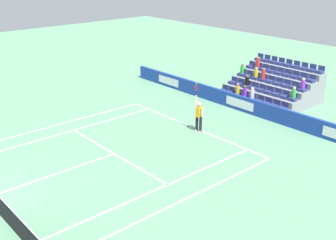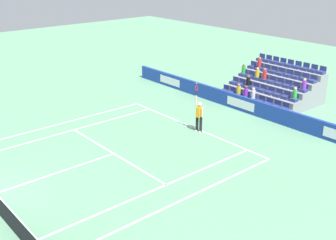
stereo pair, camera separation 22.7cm
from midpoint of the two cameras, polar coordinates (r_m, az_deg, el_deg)
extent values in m
cube|color=white|center=(24.84, 3.00, -0.93)|extent=(10.97, 0.10, 0.01)
cube|color=white|center=(21.70, -7.55, -4.52)|extent=(8.23, 0.10, 0.01)
cube|color=white|center=(20.34, -15.09, -6.99)|extent=(0.10, 6.40, 0.01)
cube|color=white|center=(24.78, -13.74, -1.60)|extent=(0.10, 11.89, 0.01)
cube|color=white|center=(18.52, -1.52, -9.16)|extent=(0.10, 11.89, 0.01)
cube|color=white|center=(25.93, -15.17, -0.70)|extent=(0.10, 11.89, 0.01)
cube|color=white|center=(17.63, 1.37, -10.86)|extent=(0.10, 11.89, 0.01)
cube|color=white|center=(24.77, 2.84, -0.99)|extent=(0.10, 0.20, 0.01)
cube|color=#193899|center=(27.67, 9.50, 2.24)|extent=(20.91, 0.20, 0.99)
cube|color=white|center=(27.59, 9.36, 2.19)|extent=(2.23, 0.01, 0.55)
cube|color=white|center=(32.24, -0.16, 5.28)|extent=(2.23, 0.01, 0.55)
cylinder|color=black|center=(24.03, 4.12, -0.60)|extent=(0.16, 0.16, 0.90)
cylinder|color=black|center=(24.14, 3.63, -0.48)|extent=(0.16, 0.16, 0.90)
cube|color=white|center=(24.18, 4.10, -1.50)|extent=(0.18, 0.28, 0.08)
cube|color=white|center=(24.30, 3.61, -1.38)|extent=(0.18, 0.28, 0.08)
cube|color=orange|center=(23.82, 3.92, 1.14)|extent=(0.30, 0.40, 0.60)
sphere|color=beige|center=(23.66, 3.95, 2.18)|extent=(0.24, 0.24, 0.24)
cylinder|color=beige|center=(23.72, 3.50, 2.62)|extent=(0.09, 0.09, 0.62)
cylinder|color=beige|center=(23.67, 4.32, 1.04)|extent=(0.09, 0.09, 0.56)
cylinder|color=black|center=(23.58, 3.52, 3.66)|extent=(0.04, 0.04, 0.28)
torus|color=red|center=(23.50, 3.54, 4.31)|extent=(0.11, 0.31, 0.31)
sphere|color=#D1E533|center=(23.42, 3.55, 4.97)|extent=(0.07, 0.07, 0.07)
cube|color=gray|center=(28.56, 10.86, 2.16)|extent=(5.58, 0.95, 0.42)
cube|color=navy|center=(27.10, 14.98, 1.45)|extent=(0.48, 0.44, 0.20)
cube|color=navy|center=(27.18, 15.27, 2.03)|extent=(0.48, 0.04, 0.30)
cube|color=navy|center=(27.43, 13.92, 1.78)|extent=(0.48, 0.44, 0.20)
cube|color=navy|center=(27.50, 14.21, 2.36)|extent=(0.48, 0.04, 0.30)
cube|color=navy|center=(27.76, 12.89, 2.11)|extent=(0.48, 0.44, 0.20)
cube|color=navy|center=(27.84, 13.18, 2.68)|extent=(0.48, 0.04, 0.30)
cube|color=navy|center=(28.11, 11.88, 2.43)|extent=(0.48, 0.44, 0.20)
cube|color=navy|center=(28.18, 12.17, 3.00)|extent=(0.48, 0.04, 0.30)
cube|color=navy|center=(28.46, 10.90, 2.74)|extent=(0.48, 0.44, 0.20)
cube|color=navy|center=(28.54, 11.19, 3.30)|extent=(0.48, 0.04, 0.30)
cube|color=navy|center=(28.82, 9.94, 3.05)|extent=(0.48, 0.44, 0.20)
cube|color=navy|center=(28.90, 10.23, 3.60)|extent=(0.48, 0.04, 0.30)
cube|color=navy|center=(29.20, 9.01, 3.34)|extent=(0.48, 0.44, 0.20)
cube|color=navy|center=(29.27, 9.29, 3.88)|extent=(0.48, 0.04, 0.30)
cube|color=navy|center=(29.58, 8.09, 3.63)|extent=(0.48, 0.44, 0.20)
cube|color=navy|center=(29.65, 8.37, 4.16)|extent=(0.48, 0.04, 0.30)
cube|color=navy|center=(29.97, 7.20, 3.91)|extent=(0.48, 0.44, 0.20)
cube|color=navy|center=(30.04, 7.48, 4.44)|extent=(0.48, 0.04, 0.30)
cube|color=gray|center=(29.21, 12.05, 2.94)|extent=(5.58, 0.95, 0.84)
cube|color=navy|center=(27.73, 16.19, 2.69)|extent=(0.48, 0.44, 0.20)
cube|color=navy|center=(27.82, 16.47, 3.26)|extent=(0.48, 0.04, 0.30)
cube|color=navy|center=(28.05, 15.14, 3.01)|extent=(0.48, 0.44, 0.20)
cube|color=navy|center=(28.13, 15.42, 3.57)|extent=(0.48, 0.04, 0.30)
cube|color=navy|center=(28.37, 14.11, 3.31)|extent=(0.48, 0.44, 0.20)
cube|color=navy|center=(28.46, 14.39, 3.87)|extent=(0.48, 0.04, 0.30)
cube|color=navy|center=(28.71, 13.11, 3.62)|extent=(0.48, 0.44, 0.20)
cube|color=navy|center=(28.80, 13.39, 4.16)|extent=(0.48, 0.04, 0.30)
cube|color=navy|center=(29.06, 12.13, 3.91)|extent=(0.48, 0.44, 0.20)
cube|color=navy|center=(29.14, 12.41, 4.45)|extent=(0.48, 0.04, 0.30)
cube|color=navy|center=(29.42, 11.18, 4.19)|extent=(0.48, 0.44, 0.20)
cube|color=navy|center=(29.50, 11.45, 4.73)|extent=(0.48, 0.04, 0.30)
cube|color=navy|center=(29.78, 10.24, 4.47)|extent=(0.48, 0.44, 0.20)
cube|color=navy|center=(29.86, 10.52, 5.00)|extent=(0.48, 0.04, 0.30)
cube|color=navy|center=(30.15, 9.33, 4.74)|extent=(0.48, 0.44, 0.20)
cube|color=navy|center=(30.23, 9.61, 5.26)|extent=(0.48, 0.04, 0.30)
cube|color=navy|center=(30.53, 8.44, 5.00)|extent=(0.48, 0.44, 0.20)
cube|color=navy|center=(30.61, 8.71, 5.51)|extent=(0.48, 0.04, 0.30)
cube|color=gray|center=(29.89, 13.20, 3.68)|extent=(5.58, 0.95, 1.26)
cube|color=navy|center=(28.38, 17.34, 3.88)|extent=(0.48, 0.44, 0.20)
cube|color=navy|center=(28.48, 17.61, 4.43)|extent=(0.48, 0.04, 0.30)
cube|color=navy|center=(28.69, 16.30, 4.17)|extent=(0.48, 0.44, 0.20)
cube|color=navy|center=(28.79, 16.57, 4.72)|extent=(0.48, 0.04, 0.30)
cube|color=navy|center=(29.01, 15.28, 4.46)|extent=(0.48, 0.44, 0.20)
cube|color=navy|center=(29.11, 15.55, 5.00)|extent=(0.48, 0.04, 0.30)
cube|color=navy|center=(29.34, 14.29, 4.75)|extent=(0.48, 0.44, 0.20)
cube|color=navy|center=(29.43, 14.56, 5.28)|extent=(0.48, 0.04, 0.30)
cube|color=navy|center=(29.68, 13.32, 5.02)|extent=(0.48, 0.44, 0.20)
cube|color=navy|center=(29.77, 13.59, 5.55)|extent=(0.48, 0.04, 0.30)
cube|color=navy|center=(30.03, 12.37, 5.29)|extent=(0.48, 0.44, 0.20)
cube|color=navy|center=(30.12, 12.63, 5.81)|extent=(0.48, 0.04, 0.30)
cube|color=navy|center=(30.39, 11.44, 5.55)|extent=(0.48, 0.44, 0.20)
cube|color=navy|center=(30.48, 11.70, 6.06)|extent=(0.48, 0.04, 0.30)
cube|color=navy|center=(30.75, 10.53, 5.80)|extent=(0.48, 0.44, 0.20)
cube|color=navy|center=(30.84, 10.79, 6.31)|extent=(0.48, 0.04, 0.30)
cube|color=navy|center=(31.13, 9.64, 6.04)|extent=(0.48, 0.44, 0.20)
cube|color=navy|center=(31.21, 9.90, 6.55)|extent=(0.48, 0.04, 0.30)
cube|color=gray|center=(30.58, 14.29, 4.39)|extent=(5.58, 0.95, 1.68)
cube|color=navy|center=(29.05, 18.44, 5.01)|extent=(0.48, 0.44, 0.20)
cube|color=navy|center=(29.16, 18.70, 5.54)|extent=(0.48, 0.04, 0.30)
cube|color=navy|center=(29.36, 17.41, 5.29)|extent=(0.48, 0.44, 0.20)
cube|color=navy|center=(29.46, 17.68, 5.82)|extent=(0.48, 0.04, 0.30)
cube|color=navy|center=(29.67, 16.41, 5.56)|extent=(0.48, 0.44, 0.20)
cube|color=navy|center=(29.77, 16.67, 6.09)|extent=(0.48, 0.04, 0.30)
cube|color=navy|center=(29.99, 15.42, 5.83)|extent=(0.48, 0.44, 0.20)
cube|color=navy|center=(30.09, 15.68, 6.35)|extent=(0.48, 0.04, 0.30)
cube|color=navy|center=(30.33, 14.45, 6.09)|extent=(0.48, 0.44, 0.20)
cube|color=navy|center=(30.43, 14.72, 6.60)|extent=(0.48, 0.04, 0.30)
cube|color=navy|center=(30.67, 13.51, 6.34)|extent=(0.48, 0.44, 0.20)
cube|color=navy|center=(30.77, 13.77, 6.84)|extent=(0.48, 0.04, 0.30)
cube|color=navy|center=(31.02, 12.58, 6.58)|extent=(0.48, 0.44, 0.20)
cube|color=navy|center=(31.11, 12.84, 7.08)|extent=(0.48, 0.04, 0.30)
cube|color=navy|center=(31.38, 11.68, 6.82)|extent=(0.48, 0.44, 0.20)
cube|color=navy|center=(31.47, 11.94, 7.31)|extent=(0.48, 0.04, 0.30)
cube|color=navy|center=(31.74, 10.79, 7.05)|extent=(0.48, 0.44, 0.20)
cube|color=navy|center=(31.84, 11.05, 7.54)|extent=(0.48, 0.04, 0.30)
cube|color=gray|center=(31.28, 15.34, 5.07)|extent=(5.58, 0.95, 2.10)
cube|color=navy|center=(29.75, 19.49, 6.09)|extent=(0.48, 0.44, 0.20)
cube|color=navy|center=(29.86, 19.75, 6.61)|extent=(0.48, 0.04, 0.30)
cube|color=navy|center=(30.05, 18.48, 6.35)|extent=(0.48, 0.44, 0.20)
cube|color=navy|center=(30.16, 18.73, 6.86)|extent=(0.48, 0.04, 0.30)
cube|color=navy|center=(30.35, 17.48, 6.61)|extent=(0.48, 0.44, 0.20)
cube|color=navy|center=(30.46, 17.74, 7.12)|extent=(0.48, 0.04, 0.30)
cube|color=navy|center=(30.67, 16.51, 6.86)|extent=(0.48, 0.44, 0.20)
cube|color=navy|center=(30.78, 16.76, 7.36)|extent=(0.48, 0.04, 0.30)
cube|color=navy|center=(30.99, 15.55, 7.10)|extent=(0.48, 0.44, 0.20)
cube|color=navy|center=(31.10, 15.80, 7.60)|extent=(0.48, 0.04, 0.30)
cube|color=navy|center=(31.33, 14.61, 7.34)|extent=(0.48, 0.44, 0.20)
cube|color=navy|center=(31.43, 14.86, 7.83)|extent=(0.48, 0.04, 0.30)
cube|color=navy|center=(31.67, 13.69, 7.57)|extent=(0.48, 0.44, 0.20)
cube|color=navy|center=(31.77, 13.94, 8.06)|extent=(0.48, 0.04, 0.30)
cube|color=navy|center=(32.02, 12.79, 7.79)|extent=(0.48, 0.44, 0.20)
cube|color=navy|center=(32.12, 13.04, 8.28)|extent=(0.48, 0.04, 0.30)
cube|color=navy|center=(32.38, 11.91, 8.01)|extent=(0.48, 0.44, 0.20)
cube|color=navy|center=(32.48, 12.16, 8.49)|extent=(0.48, 0.04, 0.30)
cylinder|color=purple|center=(28.75, 10.05, 3.75)|extent=(0.28, 0.28, 0.52)
sphere|color=brown|center=(28.65, 10.10, 4.43)|extent=(0.20, 0.20, 0.20)
cylinder|color=green|center=(31.07, 9.74, 6.69)|extent=(0.28, 0.28, 0.51)
sphere|color=#9E7251|center=(30.99, 9.78, 7.33)|extent=(0.20, 0.20, 0.20)
cylinder|color=white|center=(28.39, 11.01, 3.45)|extent=(0.28, 0.28, 0.52)
sphere|color=beige|center=(28.28, 11.07, 4.15)|extent=(0.20, 0.20, 0.20)
cylinder|color=red|center=(31.33, 11.79, 7.49)|extent=(0.28, 0.28, 0.54)
sphere|color=#9E7251|center=(31.24, 11.84, 8.15)|extent=(0.20, 0.20, 0.20)
cylinder|color=red|center=(29.97, 12.48, 5.99)|extent=(0.28, 0.28, 0.55)
sphere|color=#9E7251|center=(29.88, 12.54, 6.68)|extent=(0.20, 0.20, 0.20)
cylinder|color=green|center=(27.66, 16.32, 3.41)|extent=(0.28, 0.28, 0.51)
sphere|color=#D3A884|center=(27.56, 16.39, 4.11)|extent=(0.20, 0.20, 0.20)
cylinder|color=black|center=(29.72, 10.35, 5.13)|extent=(0.28, 0.28, 0.49)
sphere|color=brown|center=(29.63, 10.39, 5.77)|extent=(0.20, 0.20, 0.20)
cylinder|color=purple|center=(28.33, 17.47, 4.56)|extent=(0.28, 0.28, 0.49)
sphere|color=#D3A884|center=(28.23, 17.54, 5.22)|extent=(0.20, 0.20, 0.20)
cylinder|color=yellow|center=(29.13, 9.11, 4.02)|extent=(0.28, 0.28, 0.51)
sphere|color=#9E7251|center=(29.03, 9.15, 4.69)|extent=(0.20, 0.20, 0.20)
cylinder|color=yellow|center=(30.34, 11.54, 6.17)|extent=(0.28, 0.28, 0.47)
sphere|color=#D3A884|center=(30.26, 11.59, 6.78)|extent=(0.20, 0.20, 0.20)
sphere|color=#D1E533|center=(21.12, -18.36, -6.17)|extent=(0.07, 0.07, 0.07)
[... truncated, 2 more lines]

